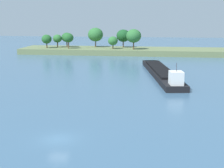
% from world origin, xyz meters
% --- Properties ---
extents(ground_plane, '(400.00, 400.00, 0.00)m').
position_xyz_m(ground_plane, '(0.00, 0.00, 0.00)').
color(ground_plane, '#3D607F').
extents(treeline_island, '(95.27, 17.78, 10.74)m').
position_xyz_m(treeline_island, '(4.14, 97.58, 2.49)').
color(treeline_island, '#66754C').
rests_on(treeline_island, ground).
extents(cargo_barge, '(11.36, 40.89, 5.92)m').
position_xyz_m(cargo_barge, '(13.62, 47.89, 0.96)').
color(cargo_barge, black).
rests_on(cargo_barge, ground).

